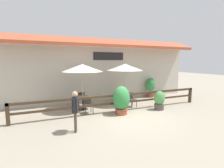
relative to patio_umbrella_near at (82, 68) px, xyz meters
The scene contains 15 objects.
ground_plane 3.62m from the patio_umbrella_near, 53.81° to the right, with size 60.00×60.00×0.00m, color #9E937F.
building_facade 2.48m from the patio_umbrella_near, 48.20° to the left, with size 14.28×1.49×4.23m.
patio_railing 2.60m from the patio_umbrella_near, 36.16° to the right, with size 10.40×0.14×0.95m.
patio_umbrella_near is the anchor object (origin of this frame).
dining_table_near 1.73m from the patio_umbrella_near, ahead, with size 1.02×1.02×0.71m.
chair_near_streetside 1.99m from the patio_umbrella_near, 85.98° to the right, with size 0.43×0.43×0.85m.
chair_near_wallside 1.99m from the patio_umbrella_near, 84.60° to the left, with size 0.47×0.47×0.85m.
patio_umbrella_middle 2.74m from the patio_umbrella_near, ahead, with size 2.20×2.20×2.54m.
dining_table_middle 3.24m from the patio_umbrella_near, ahead, with size 1.02×1.02×0.71m.
chair_middle_streetside 3.35m from the patio_umbrella_near, 12.13° to the right, with size 0.49×0.49×0.85m.
chair_middle_wallside 3.46m from the patio_umbrella_near, 19.93° to the left, with size 0.45×0.45×0.85m.
potted_plant_entrance_palm 4.58m from the patio_umbrella_near, 24.80° to the right, with size 0.60×0.56×1.04m.
potted_plant_small_flowering 2.76m from the patio_umbrella_near, 47.45° to the right, with size 0.86×0.78×1.42m.
potted_plant_broad_leaf 5.83m from the patio_umbrella_near, 13.26° to the left, with size 0.72×0.65×1.45m.
pedestrian 3.42m from the patio_umbrella_near, 109.73° to the right, with size 0.32×0.52×1.56m.
Camera 1 is at (-4.05, -7.05, 2.64)m, focal length 28.00 mm.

